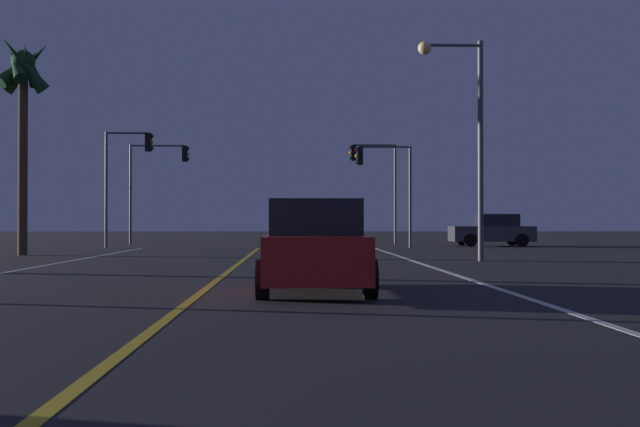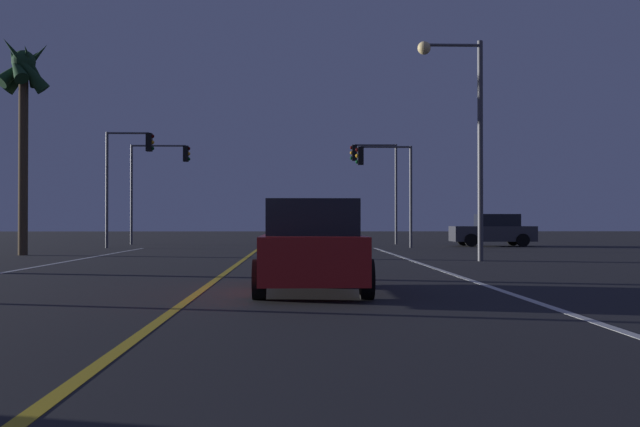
% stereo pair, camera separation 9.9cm
% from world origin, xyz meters
% --- Properties ---
extents(lane_edge_right, '(0.16, 43.60, 0.01)m').
position_xyz_m(lane_edge_right, '(5.67, 15.80, 0.00)').
color(lane_edge_right, silver).
rests_on(lane_edge_right, ground).
extents(lane_center_divider, '(0.16, 43.60, 0.01)m').
position_xyz_m(lane_center_divider, '(0.00, 15.80, 0.00)').
color(lane_center_divider, gold).
rests_on(lane_center_divider, ground).
extents(car_crossing_side, '(4.30, 2.02, 1.70)m').
position_xyz_m(car_crossing_side, '(12.25, 40.13, 0.82)').
color(car_crossing_side, black).
rests_on(car_crossing_side, ground).
extents(car_lead_same_lane, '(2.02, 4.30, 1.70)m').
position_xyz_m(car_lead_same_lane, '(2.08, 14.79, 0.82)').
color(car_lead_same_lane, black).
rests_on(car_lead_same_lane, ground).
extents(traffic_light_near_right, '(2.85, 0.36, 5.09)m').
position_xyz_m(traffic_light_near_right, '(6.19, 38.10, 3.79)').
color(traffic_light_near_right, '#4C4C51').
rests_on(traffic_light_near_right, ground).
extents(traffic_light_near_left, '(2.39, 0.36, 5.73)m').
position_xyz_m(traffic_light_near_left, '(-6.48, 38.10, 4.20)').
color(traffic_light_near_left, '#4C4C51').
rests_on(traffic_light_near_left, ground).
extents(traffic_light_far_right, '(2.73, 0.36, 5.75)m').
position_xyz_m(traffic_light_far_right, '(6.32, 43.60, 4.23)').
color(traffic_light_far_right, '#4C4C51').
rests_on(traffic_light_far_right, ground).
extents(traffic_light_far_left, '(3.39, 0.36, 5.67)m').
position_xyz_m(traffic_light_far_left, '(-5.97, 43.60, 4.21)').
color(traffic_light_far_left, '#4C4C51').
rests_on(traffic_light_far_left, ground).
extents(street_lamp_right_far, '(2.17, 0.44, 7.28)m').
position_xyz_m(street_lamp_right_far, '(7.36, 25.40, 4.68)').
color(street_lamp_right_far, '#4C4C51').
rests_on(street_lamp_right_far, ground).
extents(palm_tree_left_far, '(2.17, 2.04, 8.49)m').
position_xyz_m(palm_tree_left_far, '(-8.80, 30.28, 6.67)').
color(palm_tree_left_far, '#473826').
rests_on(palm_tree_left_far, ground).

